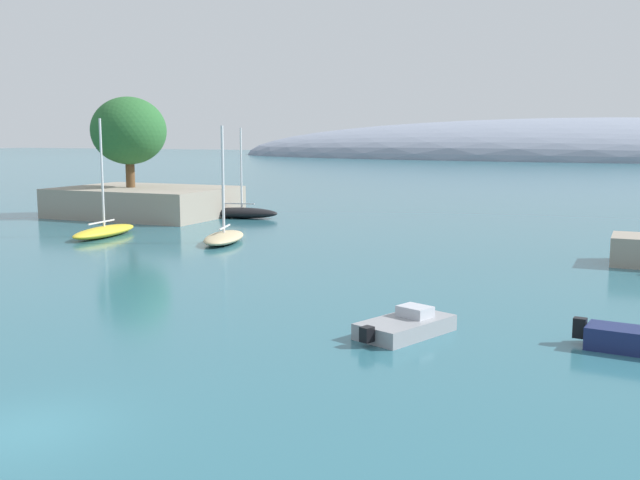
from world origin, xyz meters
name	(u,v)px	position (x,y,z in m)	size (l,w,h in m)	color
water	(27,431)	(0.00, 0.00, 0.00)	(600.00, 600.00, 0.00)	#2D6675
shore_outcrop	(145,202)	(-27.31, 41.80, 1.30)	(14.96, 10.92, 2.60)	gray
tree_clump_shore	(129,131)	(-28.58, 41.49, 7.70)	(6.76, 6.76, 8.16)	brown
distant_ridge	(590,158)	(0.48, 234.28, 0.00)	(241.47, 85.75, 25.21)	gray
sailboat_sand_near_shore	(224,236)	(-12.04, 30.04, 0.45)	(3.92, 6.49, 7.99)	#C6B284
sailboat_black_mid_mooring	(242,212)	(-18.28, 43.71, 0.53)	(6.87, 3.16, 7.96)	black
sailboat_yellow_outer_mooring	(104,230)	(-21.61, 29.24, 0.46)	(2.68, 7.18, 8.53)	yellow
motorboat_grey_alongside_breakwater	(406,326)	(6.19, 12.38, 0.34)	(3.23, 4.42, 1.00)	gray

